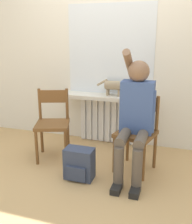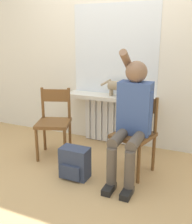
{
  "view_description": "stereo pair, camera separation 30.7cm",
  "coord_description": "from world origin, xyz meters",
  "px_view_note": "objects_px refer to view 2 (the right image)",
  "views": [
    {
      "loc": [
        0.91,
        -2.22,
        1.44
      ],
      "look_at": [
        0.0,
        0.59,
        0.59
      ],
      "focal_mm": 42.0,
      "sensor_mm": 36.0,
      "label": 1
    },
    {
      "loc": [
        1.2,
        -2.11,
        1.44
      ],
      "look_at": [
        0.0,
        0.59,
        0.59
      ],
      "focal_mm": 42.0,
      "sensor_mm": 36.0,
      "label": 2
    }
  ],
  "objects_px": {
    "chair_left": "(54,121)",
    "cat": "(120,86)",
    "person": "(132,114)",
    "chair_right": "(135,133)",
    "backpack": "(75,163)"
  },
  "relations": [
    {
      "from": "person",
      "to": "chair_right",
      "type": "bearing_deg",
      "value": 85.06
    },
    {
      "from": "chair_right",
      "to": "backpack",
      "type": "height_order",
      "value": "chair_right"
    },
    {
      "from": "chair_left",
      "to": "chair_right",
      "type": "xyz_separation_m",
      "value": [
        1.02,
        0.0,
        0.0
      ]
    },
    {
      "from": "person",
      "to": "cat",
      "type": "distance_m",
      "value": 0.79
    },
    {
      "from": "chair_right",
      "to": "person",
      "type": "bearing_deg",
      "value": -80.81
    },
    {
      "from": "chair_right",
      "to": "backpack",
      "type": "distance_m",
      "value": 0.72
    },
    {
      "from": "person",
      "to": "backpack",
      "type": "relative_size",
      "value": 3.99
    },
    {
      "from": "person",
      "to": "cat",
      "type": "relative_size",
      "value": 3.11
    },
    {
      "from": "person",
      "to": "backpack",
      "type": "bearing_deg",
      "value": -150.51
    },
    {
      "from": "chair_left",
      "to": "cat",
      "type": "distance_m",
      "value": 0.95
    },
    {
      "from": "chair_right",
      "to": "person",
      "type": "distance_m",
      "value": 0.26
    },
    {
      "from": "chair_right",
      "to": "cat",
      "type": "bearing_deg",
      "value": 137.44
    },
    {
      "from": "person",
      "to": "chair_left",
      "type": "bearing_deg",
      "value": 174.28
    },
    {
      "from": "chair_left",
      "to": "cat",
      "type": "height_order",
      "value": "cat"
    },
    {
      "from": "chair_right",
      "to": "backpack",
      "type": "bearing_deg",
      "value": -129.0
    }
  ]
}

